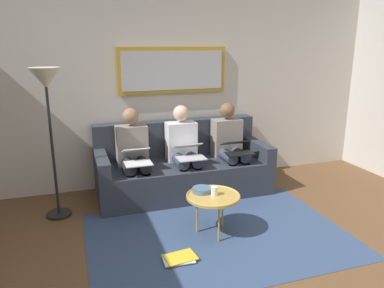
{
  "coord_description": "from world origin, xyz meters",
  "views": [
    {
      "loc": [
        1.32,
        2.3,
        1.9
      ],
      "look_at": [
        0.0,
        -1.7,
        0.75
      ],
      "focal_mm": 34.67,
      "sensor_mm": 36.0,
      "label": 1
    }
  ],
  "objects": [
    {
      "name": "person_middle",
      "position": [
        0.0,
        -2.05,
        0.61
      ],
      "size": [
        0.38,
        0.58,
        1.14
      ],
      "color": "silver",
      "rests_on": "couch"
    },
    {
      "name": "framed_mirror",
      "position": [
        0.0,
        -2.51,
        1.55
      ],
      "size": [
        1.47,
        0.05,
        0.6
      ],
      "color": "#B7892D"
    },
    {
      "name": "cup",
      "position": [
        0.03,
        -0.9,
        0.47
      ],
      "size": [
        0.07,
        0.07,
        0.09
      ],
      "primitive_type": "cylinder",
      "color": "silver",
      "rests_on": "coffee_table"
    },
    {
      "name": "coffee_table",
      "position": [
        0.04,
        -0.9,
        0.41
      ],
      "size": [
        0.54,
        0.54,
        0.44
      ],
      "color": "tan",
      "rests_on": "ground_plane"
    },
    {
      "name": "bowl",
      "position": [
        0.12,
        -1.01,
        0.45
      ],
      "size": [
        0.2,
        0.2,
        0.05
      ],
      "primitive_type": "cylinder",
      "color": "slate",
      "rests_on": "coffee_table"
    },
    {
      "name": "area_rug",
      "position": [
        0.0,
        -0.85,
        0.0
      ],
      "size": [
        2.6,
        1.8,
        0.01
      ],
      "primitive_type": "cube",
      "color": "#33476B",
      "rests_on": "ground_plane"
    },
    {
      "name": "laptop_black",
      "position": [
        -0.64,
        -1.81,
        0.62
      ],
      "size": [
        0.34,
        0.34,
        0.15
      ],
      "color": "black"
    },
    {
      "name": "person_left",
      "position": [
        -0.64,
        -2.05,
        0.61
      ],
      "size": [
        0.38,
        0.58,
        1.14
      ],
      "color": "gray",
      "rests_on": "couch"
    },
    {
      "name": "couch",
      "position": [
        0.0,
        -2.12,
        0.31
      ],
      "size": [
        2.2,
        0.9,
        0.9
      ],
      "color": "#2D333D",
      "rests_on": "ground_plane"
    },
    {
      "name": "magazine_stack",
      "position": [
        0.5,
        -0.55,
        0.02
      ],
      "size": [
        0.33,
        0.26,
        0.03
      ],
      "color": "red",
      "rests_on": "ground_plane"
    },
    {
      "name": "wall_rear",
      "position": [
        0.0,
        -2.6,
        1.3
      ],
      "size": [
        6.0,
        0.12,
        2.6
      ],
      "primitive_type": "cube",
      "color": "beige",
      "rests_on": "ground_plane"
    },
    {
      "name": "laptop_silver",
      "position": [
        0.0,
        -1.82,
        0.63
      ],
      "size": [
        0.34,
        0.38,
        0.17
      ],
      "color": "silver"
    },
    {
      "name": "standing_lamp",
      "position": [
        1.55,
        -1.85,
        1.37
      ],
      "size": [
        0.32,
        0.32,
        1.66
      ],
      "color": "black",
      "rests_on": "ground_plane"
    },
    {
      "name": "person_right",
      "position": [
        0.64,
        -2.05,
        0.61
      ],
      "size": [
        0.38,
        0.58,
        1.14
      ],
      "color": "gray",
      "rests_on": "couch"
    },
    {
      "name": "laptop_white",
      "position": [
        0.64,
        -1.82,
        0.63
      ],
      "size": [
        0.31,
        0.39,
        0.17
      ],
      "color": "white"
    }
  ]
}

